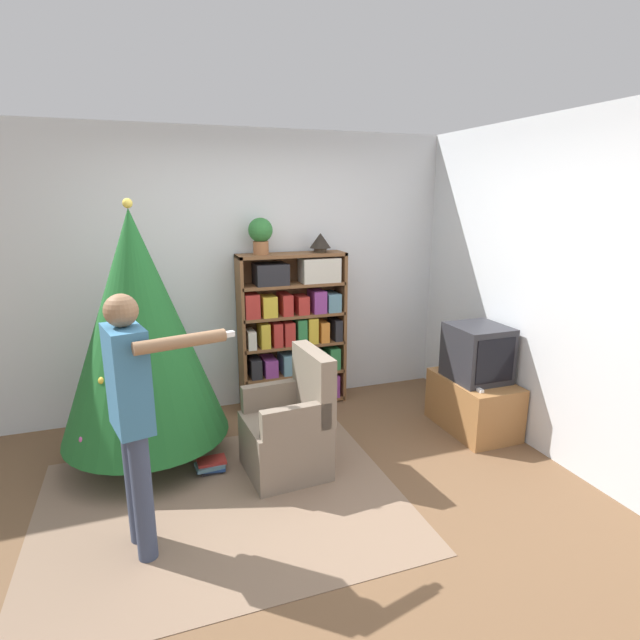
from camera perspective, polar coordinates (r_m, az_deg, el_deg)
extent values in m
plane|color=brown|center=(3.58, -0.99, -20.17)|extent=(14.00, 14.00, 0.00)
cube|color=silver|center=(4.81, -8.20, 5.41)|extent=(8.00, 0.10, 2.60)
cube|color=silver|center=(4.13, 26.38, 2.66)|extent=(0.10, 8.00, 2.60)
cube|color=#7F6651|center=(3.62, -10.95, -19.96)|extent=(2.37, 1.89, 0.01)
cube|color=brown|center=(4.70, -8.98, -1.76)|extent=(0.03, 0.28, 1.49)
cube|color=brown|center=(4.97, 2.32, -0.73)|extent=(0.03, 0.28, 1.49)
cube|color=brown|center=(4.67, -3.29, 7.44)|extent=(1.02, 0.28, 0.03)
cube|color=brown|center=(4.93, -3.63, -0.84)|extent=(1.02, 0.01, 1.49)
cube|color=brown|center=(5.04, -3.06, -9.09)|extent=(0.99, 0.28, 0.03)
cube|color=#232328|center=(4.90, -6.86, -8.56)|extent=(0.17, 0.23, 0.18)
cube|color=beige|center=(4.94, -4.21, -7.92)|extent=(0.15, 0.22, 0.25)
cube|color=beige|center=(5.01, -1.92, -7.59)|extent=(0.17, 0.27, 0.24)
cube|color=#843889|center=(5.08, 0.63, -7.32)|extent=(0.21, 0.26, 0.23)
cube|color=brown|center=(4.94, -3.10, -5.97)|extent=(0.99, 0.28, 0.03)
cube|color=#232328|center=(4.79, -7.51, -5.35)|extent=(0.10, 0.24, 0.18)
cube|color=#843889|center=(4.83, -5.86, -5.25)|extent=(0.12, 0.26, 0.17)
cube|color=#5B899E|center=(4.87, -3.83, -4.87)|extent=(0.12, 0.26, 0.19)
cube|color=#2D7A42|center=(4.91, -2.19, -4.81)|extent=(0.11, 0.25, 0.18)
cube|color=#2D7A42|center=(4.94, -0.24, -4.53)|extent=(0.10, 0.22, 0.20)
cube|color=#2D7A42|center=(5.00, 1.30, -4.19)|extent=(0.11, 0.25, 0.22)
cube|color=brown|center=(4.84, -3.15, -2.73)|extent=(0.99, 0.28, 0.03)
cube|color=beige|center=(4.68, -7.96, -2.16)|extent=(0.08, 0.20, 0.17)
cube|color=gold|center=(4.71, -6.46, -1.66)|extent=(0.09, 0.22, 0.23)
cube|color=#B22D28|center=(4.73, -5.07, -1.55)|extent=(0.08, 0.22, 0.23)
cube|color=#B22D28|center=(4.77, -3.77, -1.42)|extent=(0.10, 0.23, 0.22)
cube|color=#2D7A42|center=(4.81, -2.42, -1.15)|extent=(0.09, 0.26, 0.24)
cube|color=gold|center=(4.82, -1.11, -1.06)|extent=(0.10, 0.22, 0.25)
cube|color=orange|center=(4.86, 0.24, -1.24)|extent=(0.09, 0.21, 0.20)
cube|color=#232328|center=(4.92, 1.72, -1.01)|extent=(0.07, 0.23, 0.21)
cube|color=brown|center=(4.77, -3.20, 0.63)|extent=(0.99, 0.28, 0.03)
cube|color=#B22D28|center=(4.63, -7.97, 1.71)|extent=(0.13, 0.25, 0.22)
cube|color=gold|center=(4.65, -5.96, 1.62)|extent=(0.13, 0.21, 0.19)
cube|color=#B22D28|center=(4.71, -4.04, 1.86)|extent=(0.10, 0.26, 0.20)
cube|color=#B22D28|center=(4.73, -2.16, 1.80)|extent=(0.11, 0.21, 0.17)
cube|color=#843889|center=(4.79, -0.34, 2.19)|extent=(0.12, 0.23, 0.21)
cube|color=#5B899E|center=(4.85, 1.24, 2.14)|extent=(0.13, 0.26, 0.18)
cube|color=brown|center=(4.71, -3.25, 4.09)|extent=(0.99, 0.28, 0.03)
cube|color=#232328|center=(4.62, -5.68, 5.26)|extent=(0.30, 0.26, 0.19)
cube|color=beige|center=(4.73, -0.08, 5.75)|extent=(0.36, 0.21, 0.23)
cube|color=#996638|center=(4.64, 17.10, -9.14)|extent=(0.49, 0.77, 0.47)
cube|color=#28282D|center=(4.48, 17.53, -3.57)|extent=(0.44, 0.47, 0.48)
cube|color=black|center=(4.30, 19.42, -4.45)|extent=(0.36, 0.01, 0.37)
cube|color=white|center=(4.29, 17.59, -7.54)|extent=(0.04, 0.12, 0.02)
cylinder|color=#4C3323|center=(4.27, -18.83, -14.12)|extent=(0.36, 0.36, 0.10)
cylinder|color=brown|center=(4.22, -18.95, -12.80)|extent=(0.08, 0.08, 0.12)
cone|color=#1E6028|center=(3.91, -20.01, -0.70)|extent=(1.23, 1.23, 1.71)
sphere|color=gold|center=(4.42, -24.93, -8.67)|extent=(0.05, 0.05, 0.05)
sphere|color=silver|center=(4.07, -22.84, 0.69)|extent=(0.06, 0.06, 0.06)
sphere|color=#B74C93|center=(4.46, -20.02, -4.90)|extent=(0.05, 0.05, 0.05)
sphere|color=silver|center=(3.62, -18.87, -3.11)|extent=(0.06, 0.06, 0.06)
sphere|color=#B74C93|center=(3.86, -25.41, -12.21)|extent=(0.06, 0.06, 0.06)
sphere|color=gold|center=(3.72, -23.58, -6.35)|extent=(0.06, 0.06, 0.06)
sphere|color=#335BB2|center=(4.50, -22.17, -6.61)|extent=(0.07, 0.07, 0.07)
sphere|color=#E5CC4C|center=(3.79, -21.15, 12.35)|extent=(0.07, 0.07, 0.07)
cube|color=#7A6B5B|center=(3.82, -4.02, -14.12)|extent=(0.60, 0.60, 0.42)
cube|color=#7A6B5B|center=(3.70, -0.77, -7.19)|extent=(0.16, 0.57, 0.50)
cube|color=#7A6B5B|center=(3.90, -5.31, -8.53)|extent=(0.51, 0.12, 0.20)
cube|color=#7A6B5B|center=(3.48, -2.74, -11.35)|extent=(0.51, 0.12, 0.20)
cylinder|color=#38425B|center=(3.25, -20.38, -17.03)|extent=(0.11, 0.11, 0.77)
cylinder|color=#38425B|center=(3.09, -19.58, -18.61)|extent=(0.11, 0.11, 0.77)
cube|color=teal|center=(2.88, -21.12, -6.30)|extent=(0.25, 0.35, 0.58)
cylinder|color=#8C6647|center=(3.08, -21.88, -5.65)|extent=(0.07, 0.07, 0.46)
cylinder|color=#8C6647|center=(2.68, -15.61, -2.40)|extent=(0.48, 0.18, 0.07)
cube|color=white|center=(2.76, -10.87, -1.67)|extent=(0.12, 0.06, 0.03)
sphere|color=#8C6647|center=(2.78, -21.80, 1.02)|extent=(0.18, 0.18, 0.18)
cylinder|color=#935B38|center=(4.59, -6.77, 8.19)|extent=(0.14, 0.14, 0.12)
sphere|color=#2D7033|center=(4.57, -6.83, 10.17)|extent=(0.22, 0.22, 0.22)
cylinder|color=#473828|center=(4.75, 0.04, 8.00)|extent=(0.12, 0.12, 0.04)
cone|color=black|center=(4.74, 0.04, 9.08)|extent=(0.20, 0.20, 0.14)
cube|color=#232328|center=(3.98, -12.28, -16.46)|extent=(0.16, 0.11, 0.02)
cube|color=#284C93|center=(3.97, -12.30, -16.19)|extent=(0.22, 0.15, 0.02)
cube|color=#5B899E|center=(3.96, -12.49, -15.92)|extent=(0.22, 0.16, 0.03)
cube|color=#B22D28|center=(3.96, -12.27, -15.45)|extent=(0.21, 0.14, 0.02)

